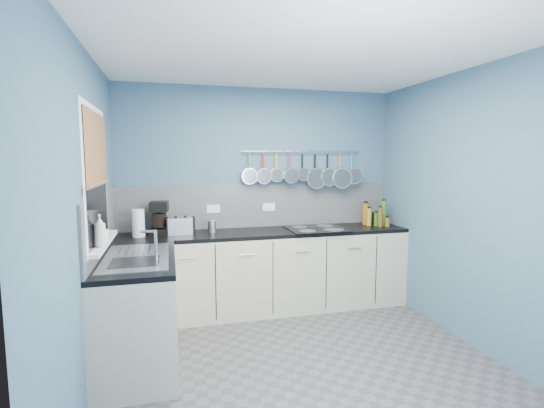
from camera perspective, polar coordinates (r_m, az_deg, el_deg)
name	(u,v)px	position (r m, az deg, el deg)	size (l,w,h in m)	color
floor	(300,362)	(3.61, 4.05, -21.64)	(3.20, 3.00, 0.02)	#47474C
ceiling	(303,53)	(3.29, 4.42, 20.86)	(3.20, 3.00, 0.02)	white
wall_back	(260,197)	(4.66, -1.75, 1.04)	(3.20, 0.02, 2.50)	#3D5F7B
wall_front	(411,259)	(1.88, 19.35, -7.50)	(3.20, 0.02, 2.50)	#3D5F7B
wall_left	(85,222)	(3.10, -25.22, -2.33)	(0.02, 3.00, 2.50)	#3D5F7B
wall_right	(469,208)	(4.03, 26.44, -0.49)	(0.02, 3.00, 2.50)	#3D5F7B
backsplash_back	(260,205)	(4.65, -1.69, -0.22)	(3.20, 0.02, 0.50)	gray
backsplash_left	(103,223)	(3.70, -23.11, -2.47)	(0.02, 1.80, 0.50)	gray
cabinet_run_back	(266,272)	(4.52, -0.83, -9.74)	(3.20, 0.60, 0.86)	#BDB7A1
worktop_back	(266,233)	(4.42, -0.84, -4.12)	(3.20, 0.60, 0.04)	black
cabinet_run_left	(139,313)	(3.56, -18.57, -14.64)	(0.60, 1.20, 0.86)	#BDB7A1
worktop_left	(137,260)	(3.43, -18.85, -7.59)	(0.60, 1.20, 0.04)	black
window_frame	(96,177)	(3.36, -23.94, 3.51)	(0.01, 1.00, 1.10)	white
window_glass	(97,177)	(3.36, -23.86, 3.51)	(0.01, 0.90, 1.00)	black
bamboo_blind	(96,148)	(3.36, -23.90, 7.35)	(0.01, 0.90, 0.55)	#9B734A
window_sill	(103,243)	(3.42, -23.13, -5.12)	(0.10, 0.98, 0.03)	white
sink_unit	(137,257)	(3.42, -18.86, -7.19)	(0.50, 0.95, 0.01)	silver
mixer_tap	(156,245)	(3.21, -16.31, -5.69)	(0.12, 0.08, 0.26)	silver
socket_left	(213,209)	(4.55, -8.42, -0.68)	(0.15, 0.01, 0.09)	white
socket_right	(269,207)	(4.67, -0.46, -0.44)	(0.15, 0.01, 0.09)	white
pot_rail	(302,151)	(4.72, 4.37, 7.53)	(0.02, 0.02, 1.45)	silver
soap_bottle_a	(100,231)	(3.17, -23.49, -3.53)	(0.09, 0.09, 0.24)	white
soap_bottle_b	(101,234)	(3.24, -23.30, -3.94)	(0.08, 0.08, 0.17)	white
paper_towel	(138,223)	(4.28, -18.64, -2.62)	(0.13, 0.13, 0.28)	white
coffee_maker	(159,218)	(4.36, -15.86, -1.93)	(0.19, 0.22, 0.35)	black
toaster	(181,226)	(4.33, -13.00, -3.04)	(0.28, 0.16, 0.18)	silver
canister	(212,227)	(4.34, -8.58, -3.23)	(0.09, 0.09, 0.13)	silver
hob	(316,229)	(4.53, 6.38, -3.55)	(0.64, 0.56, 0.01)	black
pan_0	(250,168)	(4.55, -3.24, 5.21)	(0.19, 0.06, 0.38)	silver
pan_1	(263,168)	(4.58, -1.28, 5.23)	(0.18, 0.08, 0.37)	silver
pan_2	(276,167)	(4.62, 0.64, 5.38)	(0.16, 0.06, 0.35)	silver
pan_3	(290,167)	(4.66, 2.53, 5.27)	(0.18, 0.12, 0.37)	silver
pan_4	(302,166)	(4.71, 4.39, 5.42)	(0.16, 0.09, 0.35)	silver
pan_5	(315,170)	(4.77, 6.19, 4.86)	(0.25, 0.09, 0.44)	silver
pan_6	(327,169)	(4.83, 7.97, 5.02)	(0.22, 0.10, 0.41)	silver
pan_7	(340,170)	(4.89, 9.69, 4.83)	(0.25, 0.12, 0.44)	silver
pan_8	(352,168)	(4.96, 11.38, 5.10)	(0.20, 0.11, 0.39)	silver
condiment_0	(379,218)	(5.03, 15.06, -1.96)	(0.07, 0.07, 0.15)	#4C190C
condiment_1	(372,219)	(5.00, 14.15, -2.09)	(0.06, 0.06, 0.13)	black
condiment_2	(366,214)	(4.95, 13.29, -1.37)	(0.07, 0.07, 0.26)	#8C5914
condiment_3	(383,213)	(4.96, 15.70, -1.24)	(0.06, 0.06, 0.29)	#3F721E
condiment_4	(376,219)	(4.90, 14.71, -2.11)	(0.05, 0.05, 0.16)	#265919
condiment_5	(369,217)	(4.87, 13.76, -1.82)	(0.06, 0.06, 0.21)	olive
condiment_6	(387,222)	(4.86, 16.24, -2.51)	(0.06, 0.06, 0.11)	brown
condiment_7	(380,217)	(4.84, 15.28, -1.82)	(0.06, 0.06, 0.23)	brown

